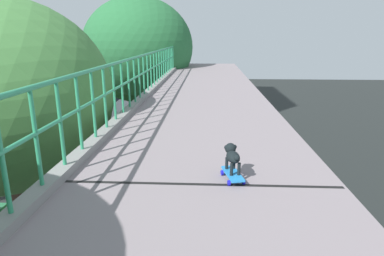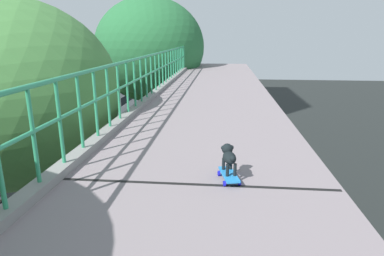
{
  "view_description": "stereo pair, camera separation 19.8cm",
  "coord_description": "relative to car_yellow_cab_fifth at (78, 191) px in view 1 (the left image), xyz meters",
  "views": [
    {
      "loc": [
        1.45,
        -2.74,
        7.86
      ],
      "look_at": [
        1.23,
        1.7,
        6.61
      ],
      "focal_mm": 30.76,
      "sensor_mm": 36.0,
      "label": 1
    },
    {
      "loc": [
        1.65,
        -2.73,
        7.86
      ],
      "look_at": [
        1.23,
        1.7,
        6.61
      ],
      "focal_mm": 30.76,
      "sensor_mm": 36.0,
      "label": 2
    }
  ],
  "objects": [
    {
      "name": "overpass_deck",
      "position": [
        6.09,
        -11.34,
        5.41
      ],
      "size": [
        3.27,
        34.23,
        0.39
      ],
      "color": "gray",
      "rests_on": "bridge_pier"
    },
    {
      "name": "green_railing",
      "position": [
        4.5,
        -11.34,
        5.87
      ],
      "size": [
        0.2,
        32.52,
        1.13
      ],
      "color": "gray",
      "rests_on": "overpass_deck"
    },
    {
      "name": "car_yellow_cab_fifth",
      "position": [
        0.0,
        0.0,
        0.0
      ],
      "size": [
        1.98,
        4.13,
        1.56
      ],
      "color": "yellow",
      "rests_on": "ground"
    },
    {
      "name": "car_silver_sixth",
      "position": [
        -3.34,
        3.76,
        0.03
      ],
      "size": [
        1.89,
        3.8,
        1.5
      ],
      "color": "#B5BAB9",
      "rests_on": "ground"
    },
    {
      "name": "city_bus",
      "position": [
        -3.46,
        17.56,
        1.27
      ],
      "size": [
        2.72,
        10.78,
        3.45
      ],
      "color": "white",
      "rests_on": "ground"
    },
    {
      "name": "roadside_tree_mid",
      "position": [
        1.95,
        -7.55,
        5.94
      ],
      "size": [
        4.48,
        4.48,
        8.66
      ],
      "color": "brown",
      "rests_on": "ground"
    },
    {
      "name": "roadside_tree_far",
      "position": [
        2.44,
        3.73,
        6.59
      ],
      "size": [
        5.78,
        5.78,
        9.87
      ],
      "color": "#54332F",
      "rests_on": "ground"
    },
    {
      "name": "roadside_tree_farthest",
      "position": [
        2.0,
        5.81,
        5.34
      ],
      "size": [
        5.54,
        5.54,
        8.14
      ],
      "color": "#4F3C31",
      "rests_on": "ground"
    },
    {
      "name": "toy_skateboard",
      "position": [
        6.49,
        -10.61,
        5.67
      ],
      "size": [
        0.27,
        0.46,
        0.08
      ],
      "color": "#2483D1",
      "rests_on": "overpass_deck"
    },
    {
      "name": "small_dog",
      "position": [
        6.49,
        -10.55,
        5.88
      ],
      "size": [
        0.2,
        0.36,
        0.31
      ],
      "color": "black",
      "rests_on": "toy_skateboard"
    }
  ]
}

